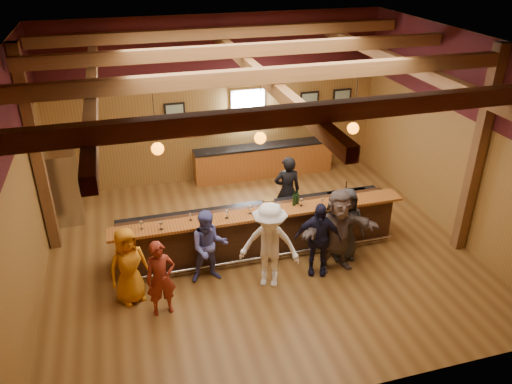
% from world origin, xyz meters
% --- Properties ---
extents(room, '(9.04, 9.00, 4.52)m').
position_xyz_m(room, '(0.00, 0.06, 3.21)').
color(room, brown).
rests_on(room, ground).
extents(bar_counter, '(6.30, 1.07, 1.11)m').
position_xyz_m(bar_counter, '(0.02, 0.15, 0.52)').
color(bar_counter, black).
rests_on(bar_counter, ground).
extents(back_bar_cabinet, '(4.00, 0.52, 0.95)m').
position_xyz_m(back_bar_cabinet, '(1.20, 3.72, 0.48)').
color(back_bar_cabinet, brown).
rests_on(back_bar_cabinet, ground).
extents(window, '(0.95, 0.09, 0.95)m').
position_xyz_m(window, '(0.80, 3.95, 2.05)').
color(window, silver).
rests_on(window, room).
extents(framed_pictures, '(5.35, 0.05, 0.45)m').
position_xyz_m(framed_pictures, '(1.67, 3.94, 2.10)').
color(framed_pictures, black).
rests_on(framed_pictures, room).
extents(wine_shelves, '(3.00, 0.18, 0.30)m').
position_xyz_m(wine_shelves, '(0.80, 3.88, 1.62)').
color(wine_shelves, brown).
rests_on(wine_shelves, room).
extents(pendant_lights, '(4.24, 0.24, 1.37)m').
position_xyz_m(pendant_lights, '(0.00, 0.00, 2.71)').
color(pendant_lights, black).
rests_on(pendant_lights, room).
extents(stainless_fridge, '(0.70, 0.70, 1.80)m').
position_xyz_m(stainless_fridge, '(-4.10, 2.60, 0.90)').
color(stainless_fridge, silver).
rests_on(stainless_fridge, ground).
extents(customer_orange, '(0.89, 0.74, 1.56)m').
position_xyz_m(customer_orange, '(-2.80, -0.86, 0.78)').
color(customer_orange, orange).
rests_on(customer_orange, ground).
extents(customer_redvest, '(0.59, 0.42, 1.51)m').
position_xyz_m(customer_redvest, '(-2.26, -1.38, 0.75)').
color(customer_redvest, maroon).
rests_on(customer_redvest, ground).
extents(customer_denim, '(0.79, 0.63, 1.57)m').
position_xyz_m(customer_denim, '(-1.23, -0.65, 0.78)').
color(customer_denim, '#575CAE').
rests_on(customer_denim, ground).
extents(customer_white, '(1.35, 1.10, 1.83)m').
position_xyz_m(customer_white, '(-0.13, -1.12, 0.91)').
color(customer_white, white).
rests_on(customer_white, ground).
extents(customer_navy, '(1.02, 0.69, 1.62)m').
position_xyz_m(customer_navy, '(0.93, -1.01, 0.81)').
color(customer_navy, black).
rests_on(customer_navy, ground).
extents(customer_brown, '(1.70, 0.56, 1.82)m').
position_xyz_m(customer_brown, '(1.37, -0.98, 0.91)').
color(customer_brown, '#63534F').
rests_on(customer_brown, ground).
extents(customer_dark, '(0.87, 0.63, 1.64)m').
position_xyz_m(customer_dark, '(1.69, -0.66, 0.82)').
color(customer_dark, '#28272A').
rests_on(customer_dark, ground).
extents(bartender, '(0.67, 0.48, 1.74)m').
position_xyz_m(bartender, '(0.98, 1.05, 0.87)').
color(bartender, black).
rests_on(bartender, ground).
extents(ice_bucket, '(0.24, 0.24, 0.26)m').
position_xyz_m(ice_bucket, '(0.15, -0.12, 1.24)').
color(ice_bucket, brown).
rests_on(ice_bucket, bar_counter).
extents(bottle_a, '(0.07, 0.07, 0.33)m').
position_xyz_m(bottle_a, '(0.74, -0.06, 1.24)').
color(bottle_a, black).
rests_on(bottle_a, bar_counter).
extents(bottle_b, '(0.07, 0.07, 0.32)m').
position_xyz_m(bottle_b, '(0.83, -0.02, 1.23)').
color(bottle_b, black).
rests_on(bottle_b, bar_counter).
extents(glass_a, '(0.08, 0.08, 0.19)m').
position_xyz_m(glass_a, '(-2.47, -0.15, 1.24)').
color(glass_a, silver).
rests_on(glass_a, bar_counter).
extents(glass_b, '(0.09, 0.09, 0.20)m').
position_xyz_m(glass_b, '(-2.10, -0.28, 1.25)').
color(glass_b, silver).
rests_on(glass_b, bar_counter).
extents(glass_c, '(0.07, 0.07, 0.17)m').
position_xyz_m(glass_c, '(-1.48, -0.08, 1.23)').
color(glass_c, silver).
rests_on(glass_c, bar_counter).
extents(glass_d, '(0.09, 0.09, 0.20)m').
position_xyz_m(glass_d, '(-0.76, -0.20, 1.25)').
color(glass_d, silver).
rests_on(glass_d, bar_counter).
extents(glass_e, '(0.08, 0.08, 0.19)m').
position_xyz_m(glass_e, '(-0.26, -0.15, 1.25)').
color(glass_e, silver).
rests_on(glass_e, bar_counter).
extents(glass_f, '(0.08, 0.08, 0.19)m').
position_xyz_m(glass_f, '(0.88, -0.14, 1.24)').
color(glass_f, silver).
rests_on(glass_f, bar_counter).
extents(glass_g, '(0.08, 0.08, 0.18)m').
position_xyz_m(glass_g, '(1.33, -0.22, 1.24)').
color(glass_g, silver).
rests_on(glass_g, bar_counter).
extents(glass_h, '(0.08, 0.08, 0.18)m').
position_xyz_m(glass_h, '(2.00, -0.25, 1.24)').
color(glass_h, silver).
rests_on(glass_h, bar_counter).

